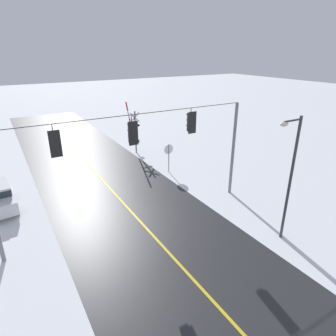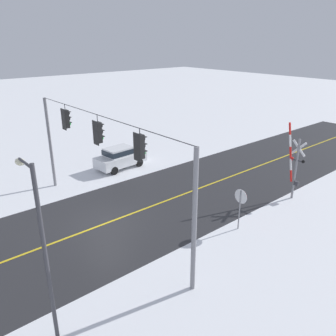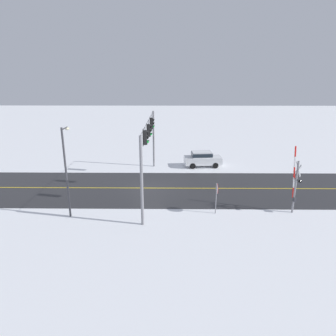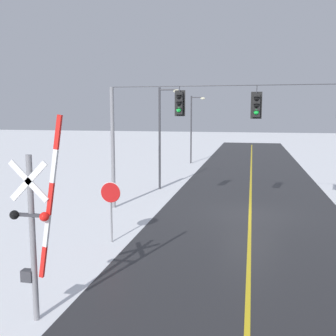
# 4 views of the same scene
# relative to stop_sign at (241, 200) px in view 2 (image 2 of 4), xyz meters

# --- Properties ---
(ground_plane) EXTENTS (160.00, 160.00, 0.00)m
(ground_plane) POSITION_rel_stop_sign_xyz_m (5.18, 5.27, -1.71)
(ground_plane) COLOR white
(signal_span) EXTENTS (14.20, 0.47, 6.22)m
(signal_span) POSITION_rel_stop_sign_xyz_m (5.28, 5.26, 2.55)
(signal_span) COLOR gray
(signal_span) RESTS_ON ground
(stop_sign) EXTENTS (0.80, 0.09, 2.35)m
(stop_sign) POSITION_rel_stop_sign_xyz_m (0.00, 0.00, 0.00)
(stop_sign) COLOR gray
(stop_sign) RESTS_ON ground
(railroad_crossing) EXTENTS (1.35, 0.31, 4.90)m
(railroad_crossing) POSITION_rel_stop_sign_xyz_m (0.29, -5.77, 0.60)
(railroad_crossing) COLOR gray
(railroad_crossing) RESTS_ON ground
(parked_car_white) EXTENTS (2.12, 4.31, 1.74)m
(parked_car_white) POSITION_rel_stop_sign_xyz_m (12.15, -0.18, -0.76)
(parked_car_white) COLOR white
(parked_car_white) RESTS_ON ground
(streetlamp_near) EXTENTS (1.39, 0.28, 6.50)m
(streetlamp_near) POSITION_rel_stop_sign_xyz_m (-0.40, 10.65, 2.20)
(streetlamp_near) COLOR #38383D
(streetlamp_near) RESTS_ON ground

